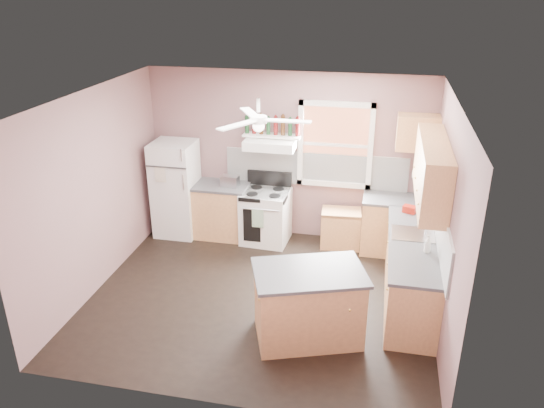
% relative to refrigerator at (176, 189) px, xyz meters
% --- Properties ---
extents(floor, '(4.50, 4.50, 0.00)m').
position_rel_refrigerator_xyz_m(floor, '(1.79, -1.64, -0.79)').
color(floor, black).
rests_on(floor, ground).
extents(ceiling, '(4.50, 4.50, 0.00)m').
position_rel_refrigerator_xyz_m(ceiling, '(1.79, -1.64, 1.91)').
color(ceiling, white).
rests_on(ceiling, ground).
extents(wall_back, '(4.50, 0.05, 2.70)m').
position_rel_refrigerator_xyz_m(wall_back, '(1.79, 0.39, 0.56)').
color(wall_back, '#795657').
rests_on(wall_back, ground).
extents(wall_right, '(0.05, 4.00, 2.70)m').
position_rel_refrigerator_xyz_m(wall_right, '(4.07, -1.64, 0.56)').
color(wall_right, '#795657').
rests_on(wall_right, ground).
extents(wall_left, '(0.05, 4.00, 2.70)m').
position_rel_refrigerator_xyz_m(wall_left, '(-0.48, -1.64, 0.56)').
color(wall_left, '#795657').
rests_on(wall_left, ground).
extents(backsplash_back, '(2.90, 0.03, 0.55)m').
position_rel_refrigerator_xyz_m(backsplash_back, '(2.24, 0.35, 0.39)').
color(backsplash_back, white).
rests_on(backsplash_back, wall_back).
extents(backsplash_right, '(0.03, 2.60, 0.55)m').
position_rel_refrigerator_xyz_m(backsplash_right, '(4.03, -1.34, 0.39)').
color(backsplash_right, white).
rests_on(backsplash_right, wall_right).
extents(window_view, '(1.00, 0.02, 1.20)m').
position_rel_refrigerator_xyz_m(window_view, '(2.54, 0.34, 0.81)').
color(window_view, brown).
rests_on(window_view, wall_back).
extents(window_frame, '(1.16, 0.07, 1.36)m').
position_rel_refrigerator_xyz_m(window_frame, '(2.54, 0.32, 0.81)').
color(window_frame, white).
rests_on(window_frame, wall_back).
extents(refrigerator, '(0.67, 0.65, 1.58)m').
position_rel_refrigerator_xyz_m(refrigerator, '(0.00, 0.00, 0.00)').
color(refrigerator, white).
rests_on(refrigerator, floor).
extents(base_cabinet_left, '(0.90, 0.60, 0.86)m').
position_rel_refrigerator_xyz_m(base_cabinet_left, '(0.73, 0.06, -0.36)').
color(base_cabinet_left, '#B1794A').
rests_on(base_cabinet_left, floor).
extents(counter_left, '(0.92, 0.62, 0.04)m').
position_rel_refrigerator_xyz_m(counter_left, '(0.73, 0.06, 0.09)').
color(counter_left, '#404042').
rests_on(counter_left, base_cabinet_left).
extents(toaster, '(0.29, 0.19, 0.18)m').
position_rel_refrigerator_xyz_m(toaster, '(0.92, 0.02, 0.20)').
color(toaster, silver).
rests_on(toaster, counter_left).
extents(stove, '(0.77, 0.69, 0.86)m').
position_rel_refrigerator_xyz_m(stove, '(1.51, 0.00, -0.36)').
color(stove, white).
rests_on(stove, floor).
extents(range_hood, '(0.78, 0.50, 0.14)m').
position_rel_refrigerator_xyz_m(range_hood, '(1.56, 0.11, 0.83)').
color(range_hood, white).
rests_on(range_hood, wall_back).
extents(bottle_shelf, '(0.90, 0.26, 0.03)m').
position_rel_refrigerator_xyz_m(bottle_shelf, '(1.56, 0.23, 0.93)').
color(bottle_shelf, white).
rests_on(bottle_shelf, range_hood).
extents(cart, '(0.64, 0.45, 0.61)m').
position_rel_refrigerator_xyz_m(cart, '(2.72, 0.07, -0.48)').
color(cart, '#B1794A').
rests_on(cart, floor).
extents(base_cabinet_corner, '(1.00, 0.60, 0.86)m').
position_rel_refrigerator_xyz_m(base_cabinet_corner, '(3.54, 0.06, -0.36)').
color(base_cabinet_corner, '#B1794A').
rests_on(base_cabinet_corner, floor).
extents(base_cabinet_right, '(0.60, 2.20, 0.86)m').
position_rel_refrigerator_xyz_m(base_cabinet_right, '(3.74, -1.34, -0.36)').
color(base_cabinet_right, '#B1794A').
rests_on(base_cabinet_right, floor).
extents(counter_corner, '(1.02, 0.62, 0.04)m').
position_rel_refrigerator_xyz_m(counter_corner, '(3.54, 0.06, 0.09)').
color(counter_corner, '#404042').
rests_on(counter_corner, base_cabinet_corner).
extents(counter_right, '(0.62, 2.22, 0.04)m').
position_rel_refrigerator_xyz_m(counter_right, '(3.73, -1.34, 0.09)').
color(counter_right, '#404042').
rests_on(counter_right, base_cabinet_right).
extents(sink, '(0.55, 0.45, 0.03)m').
position_rel_refrigerator_xyz_m(sink, '(3.73, -1.14, 0.11)').
color(sink, silver).
rests_on(sink, counter_right).
extents(faucet, '(0.03, 0.03, 0.14)m').
position_rel_refrigerator_xyz_m(faucet, '(3.89, -1.14, 0.18)').
color(faucet, silver).
rests_on(faucet, sink).
extents(upper_cabinet_right, '(0.33, 1.80, 0.76)m').
position_rel_refrigerator_xyz_m(upper_cabinet_right, '(3.87, -1.14, 0.99)').
color(upper_cabinet_right, '#B1794A').
rests_on(upper_cabinet_right, wall_right).
extents(upper_cabinet_corner, '(0.60, 0.33, 0.52)m').
position_rel_refrigerator_xyz_m(upper_cabinet_corner, '(3.74, 0.19, 1.11)').
color(upper_cabinet_corner, '#B1794A').
rests_on(upper_cabinet_corner, wall_back).
extents(paper_towel, '(0.26, 0.12, 0.12)m').
position_rel_refrigerator_xyz_m(paper_towel, '(3.86, 0.22, 0.46)').
color(paper_towel, white).
rests_on(paper_towel, wall_back).
extents(island, '(1.38, 1.11, 0.86)m').
position_rel_refrigerator_xyz_m(island, '(2.54, -2.35, -0.36)').
color(island, '#B1794A').
rests_on(island, floor).
extents(island_top, '(1.47, 1.20, 0.04)m').
position_rel_refrigerator_xyz_m(island_top, '(2.54, -2.35, 0.09)').
color(island_top, '#404042').
rests_on(island_top, island).
extents(ceiling_fan_hub, '(0.20, 0.20, 0.08)m').
position_rel_refrigerator_xyz_m(ceiling_fan_hub, '(1.79, -1.64, 1.66)').
color(ceiling_fan_hub, white).
rests_on(ceiling_fan_hub, ceiling).
extents(soap_bottle, '(0.09, 0.09, 0.22)m').
position_rel_refrigerator_xyz_m(soap_bottle, '(3.88, -1.61, 0.22)').
color(soap_bottle, silver).
rests_on(soap_bottle, counter_right).
extents(red_caddy, '(0.21, 0.17, 0.10)m').
position_rel_refrigerator_xyz_m(red_caddy, '(3.71, -0.44, 0.16)').
color(red_caddy, '#A91B0E').
rests_on(red_caddy, counter_right).
extents(wine_bottles, '(0.86, 0.06, 0.31)m').
position_rel_refrigerator_xyz_m(wine_bottles, '(1.56, 0.23, 1.09)').
color(wine_bottles, '#143819').
rests_on(wine_bottles, bottle_shelf).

